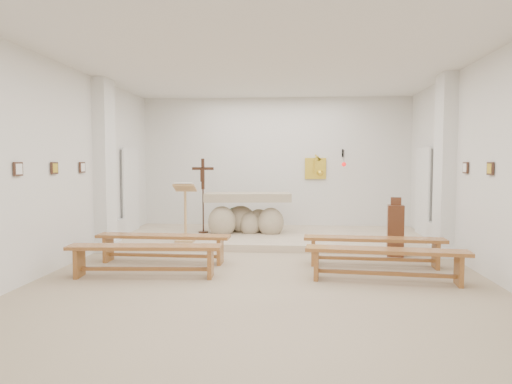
# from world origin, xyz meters

# --- Properties ---
(ground) EXTENTS (7.00, 10.00, 0.00)m
(ground) POSITION_xyz_m (0.00, 0.00, 0.00)
(ground) COLOR tan
(ground) RESTS_ON ground
(wall_left) EXTENTS (0.02, 10.00, 3.50)m
(wall_left) POSITION_xyz_m (-3.49, 0.00, 1.75)
(wall_left) COLOR silver
(wall_left) RESTS_ON ground
(wall_right) EXTENTS (0.02, 10.00, 3.50)m
(wall_right) POSITION_xyz_m (3.49, 0.00, 1.75)
(wall_right) COLOR silver
(wall_right) RESTS_ON ground
(wall_back) EXTENTS (7.00, 0.02, 3.50)m
(wall_back) POSITION_xyz_m (0.00, 4.99, 1.75)
(wall_back) COLOR silver
(wall_back) RESTS_ON ground
(ceiling) EXTENTS (7.00, 10.00, 0.02)m
(ceiling) POSITION_xyz_m (0.00, 0.00, 3.49)
(ceiling) COLOR silver
(ceiling) RESTS_ON wall_back
(sanctuary_platform) EXTENTS (6.98, 3.00, 0.15)m
(sanctuary_platform) POSITION_xyz_m (0.00, 3.50, 0.07)
(sanctuary_platform) COLOR beige
(sanctuary_platform) RESTS_ON ground
(pilaster_left) EXTENTS (0.26, 0.55, 3.50)m
(pilaster_left) POSITION_xyz_m (-3.37, 2.00, 1.75)
(pilaster_left) COLOR white
(pilaster_left) RESTS_ON ground
(pilaster_right) EXTENTS (0.26, 0.55, 3.50)m
(pilaster_right) POSITION_xyz_m (3.37, 2.00, 1.75)
(pilaster_right) COLOR white
(pilaster_right) RESTS_ON ground
(gold_wall_relief) EXTENTS (0.55, 0.04, 0.55)m
(gold_wall_relief) POSITION_xyz_m (1.05, 4.96, 1.65)
(gold_wall_relief) COLOR yellow
(gold_wall_relief) RESTS_ON wall_back
(sanctuary_lamp) EXTENTS (0.11, 0.36, 0.44)m
(sanctuary_lamp) POSITION_xyz_m (1.75, 4.71, 1.81)
(sanctuary_lamp) COLOR black
(sanctuary_lamp) RESTS_ON wall_back
(station_frame_left_front) EXTENTS (0.03, 0.20, 0.20)m
(station_frame_left_front) POSITION_xyz_m (-3.47, -0.80, 1.72)
(station_frame_left_front) COLOR #40271C
(station_frame_left_front) RESTS_ON wall_left
(station_frame_left_mid) EXTENTS (0.03, 0.20, 0.20)m
(station_frame_left_mid) POSITION_xyz_m (-3.47, 0.20, 1.72)
(station_frame_left_mid) COLOR #40271C
(station_frame_left_mid) RESTS_ON wall_left
(station_frame_left_rear) EXTENTS (0.03, 0.20, 0.20)m
(station_frame_left_rear) POSITION_xyz_m (-3.47, 1.20, 1.72)
(station_frame_left_rear) COLOR #40271C
(station_frame_left_rear) RESTS_ON wall_left
(station_frame_right_mid) EXTENTS (0.03, 0.20, 0.20)m
(station_frame_right_mid) POSITION_xyz_m (3.47, 0.20, 1.72)
(station_frame_right_mid) COLOR #40271C
(station_frame_right_mid) RESTS_ON wall_right
(station_frame_right_rear) EXTENTS (0.03, 0.20, 0.20)m
(station_frame_right_rear) POSITION_xyz_m (3.47, 1.20, 1.72)
(station_frame_right_rear) COLOR #40271C
(station_frame_right_rear) RESTS_ON wall_right
(radiator_left) EXTENTS (0.10, 0.85, 0.52)m
(radiator_left) POSITION_xyz_m (-3.43, 2.70, 0.27)
(radiator_left) COLOR silver
(radiator_left) RESTS_ON ground
(radiator_right) EXTENTS (0.10, 0.85, 0.52)m
(radiator_right) POSITION_xyz_m (3.43, 2.70, 0.27)
(radiator_right) COLOR silver
(radiator_right) RESTS_ON ground
(altar) EXTENTS (2.08, 0.99, 1.04)m
(altar) POSITION_xyz_m (-0.62, 3.60, 0.55)
(altar) COLOR tan
(altar) RESTS_ON sanctuary_platform
(lectern) EXTENTS (0.45, 0.38, 1.25)m
(lectern) POSITION_xyz_m (-1.79, 2.30, 0.77)
(lectern) COLOR tan
(lectern) RESTS_ON sanctuary_platform
(crucifix_stand) EXTENTS (0.53, 0.23, 1.75)m
(crucifix_stand) POSITION_xyz_m (-1.65, 3.52, 1.16)
(crucifix_stand) COLOR #3A2012
(crucifix_stand) RESTS_ON sanctuary_platform
(potted_plant) EXTENTS (0.63, 0.60, 0.55)m
(potted_plant) POSITION_xyz_m (-1.25, 4.20, 0.43)
(potted_plant) COLOR #2F6327
(potted_plant) RESTS_ON sanctuary_platform
(donation_pedestal) EXTENTS (0.35, 0.35, 1.14)m
(donation_pedestal) POSITION_xyz_m (2.45, 1.90, 0.50)
(donation_pedestal) COLOR brown
(donation_pedestal) RESTS_ON ground
(bench_left_front) EXTENTS (2.42, 0.45, 0.51)m
(bench_left_front) POSITION_xyz_m (-1.87, 0.95, 0.38)
(bench_left_front) COLOR #99642C
(bench_left_front) RESTS_ON ground
(bench_right_front) EXTENTS (2.43, 0.53, 0.51)m
(bench_right_front) POSITION_xyz_m (1.87, 0.95, 0.38)
(bench_right_front) COLOR #99642C
(bench_right_front) RESTS_ON ground
(bench_left_second) EXTENTS (2.43, 0.54, 0.51)m
(bench_left_second) POSITION_xyz_m (-1.87, -0.10, 0.38)
(bench_left_second) COLOR #99642C
(bench_left_second) RESTS_ON ground
(bench_right_second) EXTENTS (2.44, 0.63, 0.51)m
(bench_right_second) POSITION_xyz_m (1.87, -0.10, 0.38)
(bench_right_second) COLOR #99642C
(bench_right_second) RESTS_ON ground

